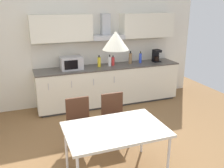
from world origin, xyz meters
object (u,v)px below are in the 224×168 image
bottle_yellow (99,62)px  bottle_blue (140,58)px  dining_table (115,131)px  microwave (71,63)px  chair_far_right (114,114)px  coffee_maker (156,56)px  bottle_red (113,61)px  chair_far_left (79,119)px  bottle_white (110,61)px  bottle_brown (130,58)px  pendant_lamp (116,41)px

bottle_yellow → bottle_blue: bearing=1.7°
bottle_yellow → dining_table: bottle_yellow is taller
microwave → bottle_yellow: (0.64, 0.01, -0.03)m
bottle_blue → bottle_yellow: bottle_blue is taller
microwave → chair_far_right: microwave is taller
coffee_maker → bottle_blue: 0.43m
dining_table → chair_far_right: chair_far_right is taller
bottle_red → bottle_yellow: (-0.34, -0.01, 0.01)m
bottle_red → chair_far_right: (-0.63, -1.73, -0.49)m
bottle_blue → bottle_red: size_ratio=1.20×
bottle_red → chair_far_left: (-1.23, -1.73, -0.49)m
bottle_white → bottle_brown: size_ratio=0.86×
coffee_maker → bottle_blue: (-0.43, 0.01, -0.03)m
bottle_blue → bottle_white: (-0.81, -0.04, -0.01)m
chair_far_right → coffee_maker: bearing=44.3°
bottle_brown → pendant_lamp: pendant_lamp is taller
bottle_red → bottle_yellow: bearing=-177.8°
microwave → pendant_lamp: pendant_lamp is taller
bottle_red → chair_far_right: size_ratio=0.27×
microwave → bottle_blue: 1.70m
coffee_maker → pendant_lamp: (-2.08, -2.56, 0.81)m
bottle_yellow → bottle_brown: 0.80m
microwave → chair_far_left: 1.81m
coffee_maker → bottle_white: 1.24m
bottle_red → pendant_lamp: bearing=-110.1°
bottle_blue → bottle_brown: bottle_brown is taller
bottle_blue → bottle_yellow: (-1.06, -0.03, -0.01)m
dining_table → pendant_lamp: 1.21m
coffee_maker → bottle_brown: size_ratio=0.99×
bottle_red → pendant_lamp: size_ratio=0.73×
coffee_maker → bottle_red: 1.15m
dining_table → bottle_yellow: bearing=76.9°
bottle_brown → chair_far_left: 2.49m
bottle_brown → chair_far_right: bottle_brown is taller
chair_far_right → dining_table: bearing=-110.0°
bottle_red → bottle_blue: bearing=1.5°
microwave → pendant_lamp: size_ratio=1.50×
chair_far_right → bottle_white: bearing=72.4°
chair_far_right → chair_far_left: 0.60m
microwave → dining_table: microwave is taller
bottle_red → chair_far_left: size_ratio=0.27×
bottle_white → dining_table: bottle_white is taller
bottle_white → bottle_yellow: 0.25m
bottle_red → chair_far_left: 2.18m
bottle_blue → chair_far_left: bearing=-138.1°
chair_far_left → microwave: bearing=81.6°
chair_far_right → pendant_lamp: size_ratio=2.72×
bottle_blue → pendant_lamp: size_ratio=0.87×
chair_far_left → bottle_white: bearing=56.3°
bottle_brown → coffee_maker: bearing=-1.2°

